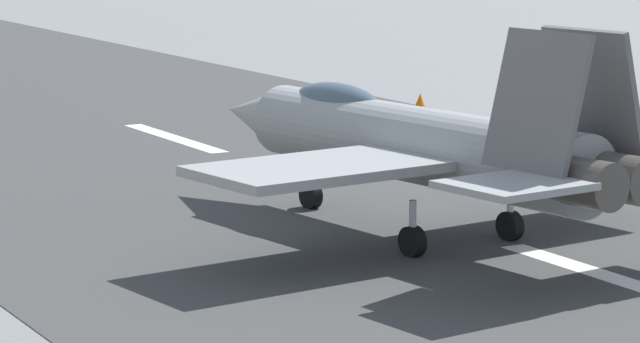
% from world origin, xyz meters
% --- Properties ---
extents(ground_plane, '(400.00, 400.00, 0.00)m').
position_xyz_m(ground_plane, '(0.00, 0.00, 0.00)').
color(ground_plane, slate).
extents(runway_strip, '(240.00, 26.00, 0.02)m').
position_xyz_m(runway_strip, '(-0.02, 0.00, 0.01)').
color(runway_strip, '#3A3B3A').
rests_on(runway_strip, ground).
extents(fighter_jet, '(16.66, 13.76, 5.65)m').
position_xyz_m(fighter_jet, '(5.35, 1.45, 2.46)').
color(fighter_jet, gray).
rests_on(fighter_jet, ground).
extents(marker_cone_far, '(0.44, 0.44, 0.55)m').
position_xyz_m(marker_cone_far, '(27.84, -12.99, 0.28)').
color(marker_cone_far, orange).
rests_on(marker_cone_far, ground).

